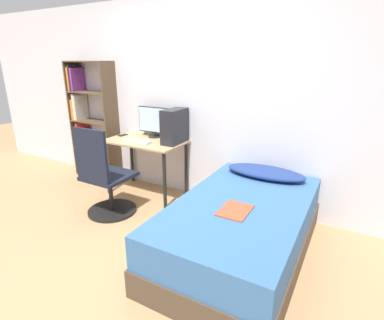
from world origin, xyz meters
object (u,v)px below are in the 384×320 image
(keyboard, at_px, (137,141))
(office_chair, at_px, (105,183))
(bookshelf, at_px, (88,123))
(pc_tower, at_px, (175,126))
(bed, at_px, (241,229))
(monitor, at_px, (154,121))

(keyboard, bearing_deg, office_chair, -90.89)
(bookshelf, distance_m, keyboard, 1.23)
(bookshelf, relative_size, keyboard, 4.48)
(office_chair, height_order, keyboard, office_chair)
(keyboard, xyz_separation_m, pc_tower, (0.44, 0.21, 0.20))
(bed, distance_m, pc_tower, 1.58)
(office_chair, height_order, bed, office_chair)
(office_chair, xyz_separation_m, keyboard, (0.01, 0.59, 0.36))
(office_chair, xyz_separation_m, bed, (1.65, 0.05, -0.14))
(bed, height_order, monitor, monitor)
(bed, bearing_deg, pc_tower, 147.78)
(monitor, bearing_deg, bed, -28.47)
(bookshelf, bearing_deg, pc_tower, -2.43)
(office_chair, distance_m, pc_tower, 1.08)
(pc_tower, bearing_deg, bookshelf, 177.57)
(pc_tower, bearing_deg, keyboard, -154.10)
(bookshelf, distance_m, office_chair, 1.53)
(keyboard, bearing_deg, monitor, 83.76)
(monitor, distance_m, keyboard, 0.39)
(bed, height_order, pc_tower, pc_tower)
(bed, bearing_deg, monitor, 151.53)
(bookshelf, xyz_separation_m, keyboard, (1.20, -0.28, -0.07))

